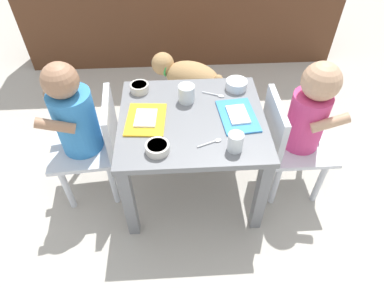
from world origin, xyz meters
TOP-DOWN VIEW (x-y plane):
  - ground_plane at (0.00, 0.00)m, footprint 7.00×7.00m
  - dining_table at (0.00, 0.00)m, footprint 0.59×0.53m
  - seated_child_left at (-0.45, 0.02)m, footprint 0.30×0.30m
  - seated_child_right at (0.45, -0.02)m, footprint 0.28×0.28m
  - dog at (0.01, 0.59)m, footprint 0.42×0.32m
  - food_tray_left at (-0.18, -0.01)m, footprint 0.17×0.20m
  - food_tray_right at (0.18, -0.01)m, footprint 0.16×0.22m
  - water_cup_left at (0.14, -0.18)m, footprint 0.06×0.06m
  - water_cup_right at (-0.02, 0.11)m, footprint 0.07×0.07m
  - cereal_bowl_left_side at (0.21, 0.18)m, footprint 0.09×0.09m
  - cereal_bowl_right_side at (-0.13, -0.18)m, footprint 0.09×0.09m
  - veggie_bowl_near at (-0.22, 0.19)m, footprint 0.08×0.08m
  - spoon_by_left_tray at (0.07, -0.15)m, footprint 0.10×0.05m
  - spoon_by_right_tray at (0.11, 0.14)m, footprint 0.10×0.05m

SIDE VIEW (x-z plane):
  - ground_plane at x=0.00m, z-range 0.00..0.00m
  - dog at x=0.01m, z-range 0.06..0.40m
  - dining_table at x=0.00m, z-range 0.14..0.57m
  - seated_child_left at x=-0.45m, z-range 0.08..0.76m
  - seated_child_right at x=0.45m, z-range 0.09..0.76m
  - spoon_by_left_tray at x=0.07m, z-range 0.43..0.44m
  - spoon_by_right_tray at x=0.11m, z-range 0.43..0.44m
  - food_tray_right at x=0.18m, z-range 0.43..0.45m
  - food_tray_left at x=-0.18m, z-range 0.43..0.45m
  - cereal_bowl_right_side at x=-0.13m, z-range 0.43..0.47m
  - veggie_bowl_near at x=-0.22m, z-range 0.43..0.47m
  - cereal_bowl_left_side at x=0.21m, z-range 0.43..0.47m
  - water_cup_left at x=0.14m, z-range 0.43..0.50m
  - water_cup_right at x=-0.02m, z-range 0.43..0.50m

